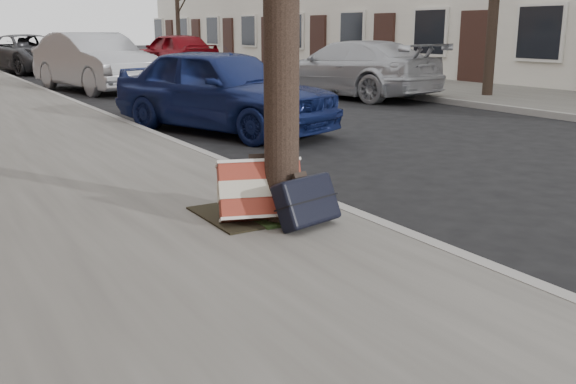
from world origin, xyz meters
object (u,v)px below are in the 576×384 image
suitcase_red (260,191)px  car_near_mid (95,62)px  suitcase_navy (307,201)px  car_near_front (223,89)px

suitcase_red → car_near_mid: size_ratio=0.14×
suitcase_navy → car_near_front: (1.81, 5.30, 0.34)m
suitcase_red → car_near_mid: car_near_mid is taller
suitcase_navy → car_near_mid: bearing=68.0°
suitcase_navy → car_near_mid: (1.86, 13.19, 0.43)m
car_near_front → car_near_mid: size_ratio=0.86×
suitcase_navy → car_near_front: size_ratio=0.13×
suitcase_red → suitcase_navy: 0.39m
suitcase_navy → car_near_mid: size_ratio=0.11×
suitcase_red → suitcase_navy: suitcase_red is taller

